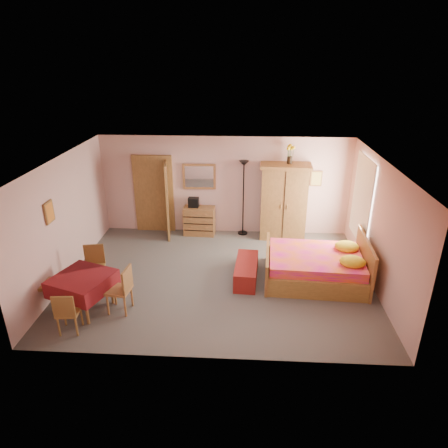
# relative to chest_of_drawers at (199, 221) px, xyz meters

# --- Properties ---
(floor) EXTENTS (6.50, 6.50, 0.00)m
(floor) POSITION_rel_chest_of_drawers_xyz_m (0.67, -2.25, -0.38)
(floor) COLOR #635E58
(floor) RESTS_ON ground
(ceiling) EXTENTS (6.50, 6.50, 0.00)m
(ceiling) POSITION_rel_chest_of_drawers_xyz_m (0.67, -2.25, 2.22)
(ceiling) COLOR brown
(ceiling) RESTS_ON wall_back
(wall_back) EXTENTS (6.50, 0.10, 2.60)m
(wall_back) POSITION_rel_chest_of_drawers_xyz_m (0.67, 0.25, 0.92)
(wall_back) COLOR #CE9D95
(wall_back) RESTS_ON floor
(wall_front) EXTENTS (6.50, 0.10, 2.60)m
(wall_front) POSITION_rel_chest_of_drawers_xyz_m (0.67, -4.75, 0.92)
(wall_front) COLOR #CE9D95
(wall_front) RESTS_ON floor
(wall_left) EXTENTS (0.10, 5.00, 2.60)m
(wall_left) POSITION_rel_chest_of_drawers_xyz_m (-2.58, -2.25, 0.92)
(wall_left) COLOR #CE9D95
(wall_left) RESTS_ON floor
(wall_right) EXTENTS (0.10, 5.00, 2.60)m
(wall_right) POSITION_rel_chest_of_drawers_xyz_m (3.92, -2.25, 0.92)
(wall_right) COLOR #CE9D95
(wall_right) RESTS_ON floor
(doorway) EXTENTS (1.06, 0.12, 2.15)m
(doorway) POSITION_rel_chest_of_drawers_xyz_m (-1.23, 0.22, 0.64)
(doorway) COLOR #9E6B35
(doorway) RESTS_ON floor
(window) EXTENTS (0.08, 1.40, 1.95)m
(window) POSITION_rel_chest_of_drawers_xyz_m (3.88, -1.05, 1.07)
(window) COLOR white
(window) RESTS_ON wall_right
(picture_left) EXTENTS (0.04, 0.32, 0.42)m
(picture_left) POSITION_rel_chest_of_drawers_xyz_m (-2.55, -2.85, 1.32)
(picture_left) COLOR orange
(picture_left) RESTS_ON wall_left
(picture_back) EXTENTS (0.30, 0.04, 0.40)m
(picture_back) POSITION_rel_chest_of_drawers_xyz_m (3.02, 0.22, 1.17)
(picture_back) COLOR #D8BF59
(picture_back) RESTS_ON wall_back
(chest_of_drawers) EXTENTS (0.83, 0.44, 0.77)m
(chest_of_drawers) POSITION_rel_chest_of_drawers_xyz_m (0.00, 0.00, 0.00)
(chest_of_drawers) COLOR #905C30
(chest_of_drawers) RESTS_ON floor
(wall_mirror) EXTENTS (0.86, 0.06, 0.68)m
(wall_mirror) POSITION_rel_chest_of_drawers_xyz_m (0.00, 0.21, 1.17)
(wall_mirror) COLOR white
(wall_mirror) RESTS_ON wall_back
(stereo) EXTENTS (0.28, 0.21, 0.25)m
(stereo) POSITION_rel_chest_of_drawers_xyz_m (-0.15, 0.03, 0.51)
(stereo) COLOR black
(stereo) RESTS_ON chest_of_drawers
(floor_lamp) EXTENTS (0.31, 0.31, 2.01)m
(floor_lamp) POSITION_rel_chest_of_drawers_xyz_m (1.16, 0.10, 0.62)
(floor_lamp) COLOR black
(floor_lamp) RESTS_ON floor
(wardrobe) EXTENTS (1.30, 0.72, 1.99)m
(wardrobe) POSITION_rel_chest_of_drawers_xyz_m (2.20, -0.06, 0.61)
(wardrobe) COLOR olive
(wardrobe) RESTS_ON floor
(sunflower_vase) EXTENTS (0.20, 0.20, 0.48)m
(sunflower_vase) POSITION_rel_chest_of_drawers_xyz_m (2.29, 0.00, 1.84)
(sunflower_vase) COLOR yellow
(sunflower_vase) RESTS_ON wardrobe
(bed) EXTENTS (2.22, 1.79, 0.98)m
(bed) POSITION_rel_chest_of_drawers_xyz_m (2.73, -2.19, 0.11)
(bed) COLOR #DD158D
(bed) RESTS_ON floor
(bench) EXTENTS (0.53, 1.25, 0.41)m
(bench) POSITION_rel_chest_of_drawers_xyz_m (1.27, -2.27, -0.18)
(bench) COLOR maroon
(bench) RESTS_ON floor
(dining_table) EXTENTS (1.25, 1.25, 0.72)m
(dining_table) POSITION_rel_chest_of_drawers_xyz_m (-1.78, -3.54, -0.03)
(dining_table) COLOR maroon
(dining_table) RESTS_ON floor
(chair_south) EXTENTS (0.40, 0.40, 0.81)m
(chair_south) POSITION_rel_chest_of_drawers_xyz_m (-1.80, -4.20, 0.02)
(chair_south) COLOR olive
(chair_south) RESTS_ON floor
(chair_north) EXTENTS (0.48, 0.48, 0.89)m
(chair_north) POSITION_rel_chest_of_drawers_xyz_m (-1.86, -2.76, 0.06)
(chair_north) COLOR olive
(chair_north) RESTS_ON floor
(chair_west) EXTENTS (0.51, 0.51, 0.99)m
(chair_west) POSITION_rel_chest_of_drawers_xyz_m (-2.48, -3.46, 0.11)
(chair_west) COLOR #9B6634
(chair_west) RESTS_ON floor
(chair_east) EXTENTS (0.46, 0.46, 0.92)m
(chair_east) POSITION_rel_chest_of_drawers_xyz_m (-1.11, -3.55, 0.07)
(chair_east) COLOR #AD6F3A
(chair_east) RESTS_ON floor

